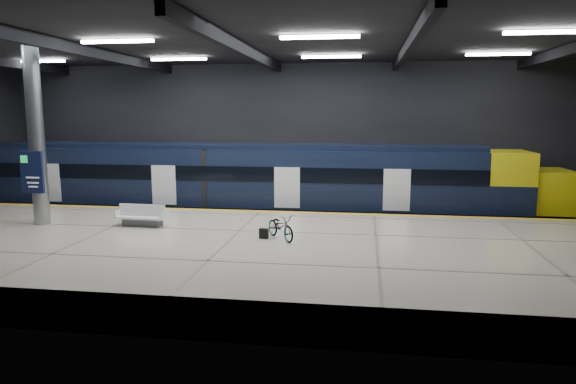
# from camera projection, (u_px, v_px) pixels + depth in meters

# --- Properties ---
(ground) EXTENTS (30.00, 30.00, 0.00)m
(ground) POSITION_uv_depth(u_px,v_px,m) (246.00, 252.00, 20.27)
(ground) COLOR black
(ground) RESTS_ON ground
(room_shell) EXTENTS (30.10, 16.10, 8.05)m
(room_shell) POSITION_uv_depth(u_px,v_px,m) (244.00, 105.00, 19.39)
(room_shell) COLOR black
(room_shell) RESTS_ON ground
(platform) EXTENTS (30.00, 11.00, 1.10)m
(platform) POSITION_uv_depth(u_px,v_px,m) (230.00, 256.00, 17.74)
(platform) COLOR beige
(platform) RESTS_ON ground
(safety_strip) EXTENTS (30.00, 0.40, 0.01)m
(safety_strip) POSITION_uv_depth(u_px,v_px,m) (260.00, 211.00, 22.79)
(safety_strip) COLOR gold
(safety_strip) RESTS_ON platform
(rails) EXTENTS (30.00, 1.52, 0.16)m
(rails) POSITION_uv_depth(u_px,v_px,m) (271.00, 221.00, 25.63)
(rails) COLOR gray
(rails) RESTS_ON ground
(train) EXTENTS (29.40, 2.84, 3.79)m
(train) POSITION_uv_depth(u_px,v_px,m) (267.00, 182.00, 25.35)
(train) COLOR black
(train) RESTS_ON ground
(bench) EXTENTS (1.96, 0.89, 0.85)m
(bench) POSITION_uv_depth(u_px,v_px,m) (142.00, 218.00, 19.84)
(bench) COLOR #595B60
(bench) RESTS_ON platform
(bicycle) EXTENTS (1.52, 1.71, 0.90)m
(bicycle) POSITION_uv_depth(u_px,v_px,m) (281.00, 226.00, 17.75)
(bicycle) COLOR #99999E
(bicycle) RESTS_ON platform
(pannier_bag) EXTENTS (0.33, 0.23, 0.35)m
(pannier_bag) POSITION_uv_depth(u_px,v_px,m) (264.00, 233.00, 17.88)
(pannier_bag) COLOR black
(pannier_bag) RESTS_ON platform
(info_column) EXTENTS (0.90, 0.78, 6.90)m
(info_column) POSITION_uv_depth(u_px,v_px,m) (36.00, 138.00, 19.74)
(info_column) COLOR #9EA0A5
(info_column) RESTS_ON platform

